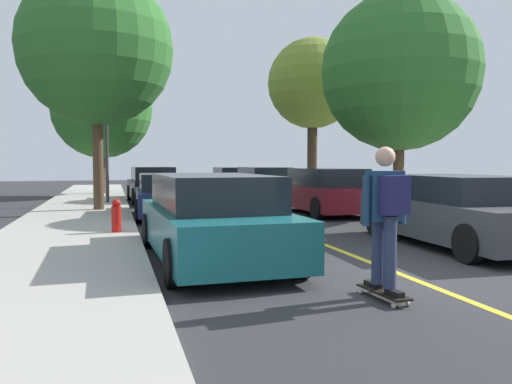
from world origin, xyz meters
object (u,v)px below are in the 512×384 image
(streetlamp, at_px, (106,107))
(street_tree_right_nearest, at_px, (400,72))
(parked_car_left_near, at_px, (169,196))
(parked_car_right_far, at_px, (264,183))
(parked_car_right_nearest, at_px, (457,211))
(fire_hydrant, at_px, (116,216))
(street_tree_right_near, at_px, (313,84))
(parked_car_left_nearest, at_px, (212,218))
(street_tree_left_near, at_px, (102,108))
(skateboarder, at_px, (386,210))
(street_tree_left_nearest, at_px, (96,49))
(skateboard, at_px, (383,292))
(parked_car_right_near, at_px, (327,192))
(parked_car_left_far, at_px, (153,185))
(parked_car_right_farthest, at_px, (232,179))

(streetlamp, bearing_deg, street_tree_right_nearest, -32.92)
(parked_car_left_near, relative_size, parked_car_right_far, 0.88)
(parked_car_right_nearest, height_order, parked_car_right_far, parked_car_right_far)
(parked_car_right_far, xyz_separation_m, fire_hydrant, (-6.31, -10.43, -0.20))
(parked_car_left_near, relative_size, fire_hydrant, 5.87)
(street_tree_right_near, bearing_deg, parked_car_left_nearest, -118.19)
(parked_car_right_far, relative_size, street_tree_left_near, 0.75)
(street_tree_right_near, xyz_separation_m, skateboarder, (-5.32, -15.63, -3.89))
(fire_hydrant, distance_m, skateboarder, 6.59)
(parked_car_left_nearest, bearing_deg, parked_car_left_near, 90.00)
(parked_car_left_near, xyz_separation_m, street_tree_left_nearest, (-1.99, 1.59, 4.44))
(parked_car_left_near, bearing_deg, skateboard, -81.37)
(fire_hydrant, bearing_deg, parked_car_right_far, 58.80)
(skateboard, bearing_deg, streetlamp, 102.89)
(parked_car_left_nearest, height_order, street_tree_right_near, street_tree_right_near)
(street_tree_left_nearest, distance_m, street_tree_left_near, 8.44)
(parked_car_right_near, bearing_deg, parked_car_left_far, 127.41)
(parked_car_left_nearest, height_order, street_tree_right_nearest, street_tree_right_nearest)
(parked_car_right_near, height_order, street_tree_left_near, street_tree_left_near)
(parked_car_right_far, relative_size, skateboarder, 2.75)
(street_tree_left_near, relative_size, skateboarder, 3.70)
(parked_car_left_near, height_order, street_tree_right_near, street_tree_right_near)
(parked_car_right_far, height_order, street_tree_right_nearest, street_tree_right_nearest)
(streetlamp, bearing_deg, parked_car_right_farthest, 52.39)
(parked_car_left_near, height_order, street_tree_left_nearest, street_tree_left_nearest)
(parked_car_right_near, height_order, street_tree_right_nearest, street_tree_right_nearest)
(parked_car_left_near, xyz_separation_m, parked_car_right_near, (4.81, -0.34, 0.07))
(street_tree_right_near, bearing_deg, streetlamp, -170.06)
(parked_car_left_near, distance_m, parked_car_right_far, 8.09)
(skateboarder, bearing_deg, parked_car_left_far, 95.39)
(street_tree_right_nearest, xyz_separation_m, streetlamp, (-8.55, 5.54, -0.71))
(skateboarder, bearing_deg, street_tree_left_nearest, 106.98)
(skateboard, bearing_deg, street_tree_right_near, 71.16)
(parked_car_left_nearest, xyz_separation_m, fire_hydrant, (-1.50, 2.90, -0.21))
(street_tree_left_near, bearing_deg, skateboarder, -80.04)
(parked_car_right_near, relative_size, street_tree_right_nearest, 0.63)
(parked_car_right_farthest, xyz_separation_m, street_tree_right_near, (1.99, -7.02, 4.31))
(parked_car_left_near, xyz_separation_m, parked_car_right_farthest, (4.81, 12.88, 0.02))
(parked_car_right_near, distance_m, skateboarder, 10.01)
(streetlamp, bearing_deg, parked_car_left_near, -68.15)
(skateboarder, bearing_deg, parked_car_left_nearest, 116.67)
(street_tree_left_near, distance_m, skateboard, 20.40)
(parked_car_left_far, relative_size, street_tree_right_nearest, 0.62)
(parked_car_left_far, bearing_deg, parked_car_left_near, -89.98)
(parked_car_right_near, height_order, street_tree_right_near, street_tree_right_near)
(street_tree_left_nearest, bearing_deg, street_tree_right_nearest, -17.42)
(parked_car_right_farthest, bearing_deg, parked_car_right_nearest, -90.00)
(street_tree_left_nearest, distance_m, streetlamp, 3.15)
(skateboarder, bearing_deg, parked_car_right_nearest, 43.50)
(parked_car_left_far, bearing_deg, parked_car_right_nearest, -69.02)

